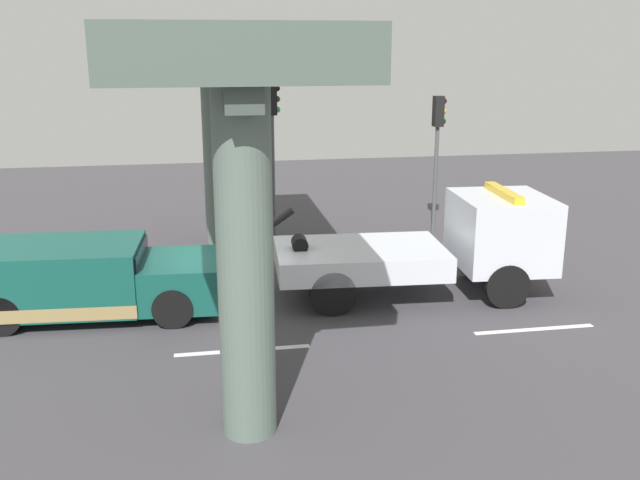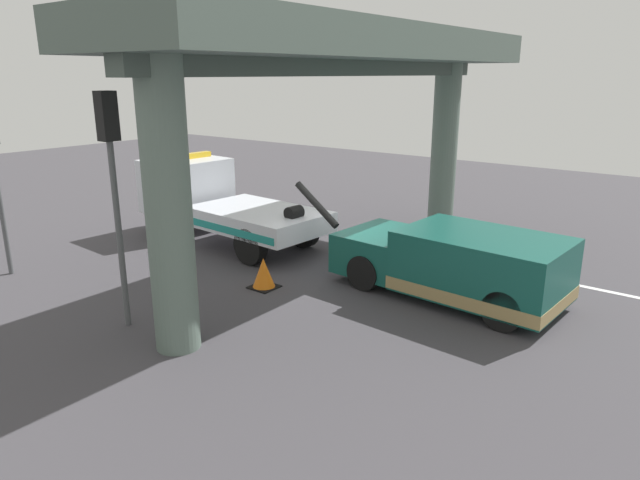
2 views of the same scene
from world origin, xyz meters
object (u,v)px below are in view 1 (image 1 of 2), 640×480
Objects in this scene: traffic_light_near at (273,127)px; traffic_light_far at (438,134)px; traffic_cone_orange at (258,260)px; towed_van_green at (87,280)px; tow_truck_white at (442,244)px.

traffic_light_far is (5.00, -0.00, -0.29)m from traffic_light_near.
towed_van_green is at bearing -150.25° from traffic_cone_orange.
tow_truck_white is 1.38× the size of towed_van_green.
traffic_light_near is at bearing 49.26° from towed_van_green.
tow_truck_white reaches higher than towed_van_green.
towed_van_green is 4.47m from traffic_cone_orange.
traffic_light_far is (9.65, 5.40, 2.26)m from towed_van_green.
tow_truck_white is 6.00m from traffic_light_far.
tow_truck_white is at bearing -28.86° from traffic_cone_orange.
towed_van_green is 1.16× the size of traffic_light_near.
traffic_cone_orange is (3.86, 2.21, -0.43)m from towed_van_green.
tow_truck_white is 6.72m from traffic_light_near.
traffic_cone_orange is (-5.79, -3.19, -2.69)m from traffic_light_far.
traffic_light_near is 5.01m from traffic_light_far.
traffic_light_near reaches higher than traffic_cone_orange.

